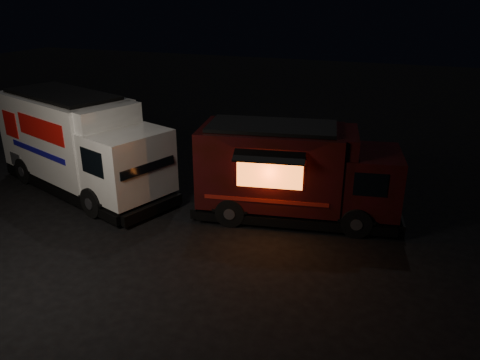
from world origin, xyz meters
TOP-DOWN VIEW (x-y plane):
  - ground at (0.00, 0.00)m, footprint 80.00×80.00m
  - white_truck at (-3.86, 2.25)m, footprint 7.84×4.83m
  - red_truck at (3.66, 2.82)m, footprint 6.62×3.43m

SIDE VIEW (x-z plane):
  - ground at x=0.00m, z-range 0.00..0.00m
  - red_truck at x=3.66m, z-range 0.00..2.93m
  - white_truck at x=-3.86m, z-range 0.00..3.36m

